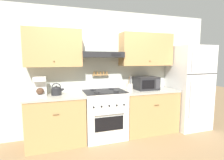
# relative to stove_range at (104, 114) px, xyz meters

# --- Properties ---
(ground_plane) EXTENTS (16.00, 16.00, 0.00)m
(ground_plane) POSITION_rel_stove_range_xyz_m (0.00, -0.33, -0.47)
(ground_plane) COLOR #937551
(wall_back) EXTENTS (5.20, 0.46, 2.55)m
(wall_back) POSITION_rel_stove_range_xyz_m (0.03, 0.30, 0.96)
(wall_back) COLOR silver
(wall_back) RESTS_ON ground_plane
(counter_left) EXTENTS (1.03, 0.66, 0.90)m
(counter_left) POSITION_rel_stove_range_xyz_m (-0.91, 0.01, -0.02)
(counter_left) COLOR tan
(counter_left) RESTS_ON ground_plane
(counter_right) EXTENTS (1.17, 0.66, 0.90)m
(counter_right) POSITION_rel_stove_range_xyz_m (0.99, 0.01, -0.02)
(counter_right) COLOR tan
(counter_right) RESTS_ON ground_plane
(stove_range) EXTENTS (0.79, 0.67, 1.07)m
(stove_range) POSITION_rel_stove_range_xyz_m (0.00, 0.00, 0.00)
(stove_range) COLOR white
(stove_range) RESTS_ON ground_plane
(refrigerator) EXTENTS (0.77, 0.77, 1.84)m
(refrigerator) POSITION_rel_stove_range_xyz_m (1.97, -0.05, 0.45)
(refrigerator) COLOR white
(refrigerator) RESTS_ON ground_plane
(tea_kettle) EXTENTS (0.23, 0.18, 0.22)m
(tea_kettle) POSITION_rel_stove_range_xyz_m (-0.89, 0.06, 0.51)
(tea_kettle) COLOR #232326
(tea_kettle) RESTS_ON counter_left
(coffee_maker) EXTENTS (0.21, 0.21, 0.34)m
(coffee_maker) POSITION_rel_stove_range_xyz_m (-1.16, 0.08, 0.60)
(coffee_maker) COLOR white
(coffee_maker) RESTS_ON counter_left
(microwave) EXTENTS (0.47, 0.41, 0.28)m
(microwave) POSITION_rel_stove_range_xyz_m (0.95, 0.08, 0.57)
(microwave) COLOR #232326
(microwave) RESTS_ON counter_right
(utensil_crock) EXTENTS (0.13, 0.13, 0.30)m
(utensil_crock) POSITION_rel_stove_range_xyz_m (0.57, 0.06, 0.51)
(utensil_crock) COLOR silver
(utensil_crock) RESTS_ON counter_right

